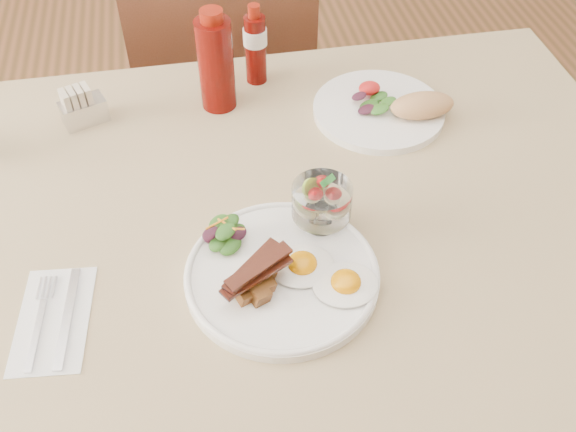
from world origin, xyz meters
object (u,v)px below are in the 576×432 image
at_px(second_plate, 389,108).
at_px(ketchup_bottle, 216,63).
at_px(fruit_cup, 322,201).
at_px(sugar_caddy, 82,108).
at_px(table, 263,245).
at_px(chair_far, 224,88).
at_px(hot_sauce_bottle, 255,45).
at_px(main_plate, 282,275).

bearing_deg(second_plate, ketchup_bottle, 163.40).
relative_size(fruit_cup, sugar_caddy, 1.01).
height_order(table, ketchup_bottle, ketchup_bottle).
bearing_deg(fruit_cup, table, 140.83).
bearing_deg(sugar_caddy, second_plate, -29.14).
bearing_deg(chair_far, second_plate, -60.07).
distance_m(fruit_cup, hot_sauce_bottle, 0.42).
bearing_deg(chair_far, hot_sauce_bottle, -81.58).
height_order(main_plate, hot_sauce_bottle, hot_sauce_bottle).
height_order(ketchup_bottle, sugar_caddy, ketchup_bottle).
relative_size(main_plate, ketchup_bottle, 1.45).
bearing_deg(chair_far, ketchup_bottle, -95.36).
relative_size(main_plate, hot_sauce_bottle, 1.76).
relative_size(fruit_cup, second_plate, 0.36).
bearing_deg(second_plate, table, -143.86).
distance_m(second_plate, sugar_caddy, 0.56).
xyz_separation_m(main_plate, sugar_caddy, (-0.29, 0.43, 0.02)).
bearing_deg(second_plate, hot_sauce_bottle, 144.83).
bearing_deg(main_plate, chair_far, 90.52).
distance_m(main_plate, second_plate, 0.43).
distance_m(table, second_plate, 0.35).
xyz_separation_m(fruit_cup, ketchup_bottle, (-0.12, 0.35, 0.02)).
bearing_deg(chair_far, sugar_caddy, -126.40).
bearing_deg(second_plate, sugar_caddy, 171.51).
bearing_deg(ketchup_bottle, main_plate, -84.39).
distance_m(fruit_cup, ketchup_bottle, 0.37).
xyz_separation_m(fruit_cup, sugar_caddy, (-0.37, 0.35, -0.04)).
distance_m(ketchup_bottle, sugar_caddy, 0.26).
bearing_deg(hot_sauce_bottle, sugar_caddy, -167.22).
relative_size(main_plate, sugar_caddy, 3.13).
height_order(main_plate, ketchup_bottle, ketchup_bottle).
xyz_separation_m(chair_far, main_plate, (0.01, -0.81, 0.24)).
distance_m(table, sugar_caddy, 0.42).
bearing_deg(sugar_caddy, ketchup_bottle, -18.75).
distance_m(table, fruit_cup, 0.19).
xyz_separation_m(main_plate, second_plate, (0.26, 0.34, 0.01)).
height_order(main_plate, fruit_cup, fruit_cup).
bearing_deg(table, fruit_cup, -39.17).
distance_m(main_plate, fruit_cup, 0.12).
distance_m(chair_far, ketchup_bottle, 0.49).
relative_size(hot_sauce_bottle, sugar_caddy, 1.78).
relative_size(main_plate, fruit_cup, 3.09).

